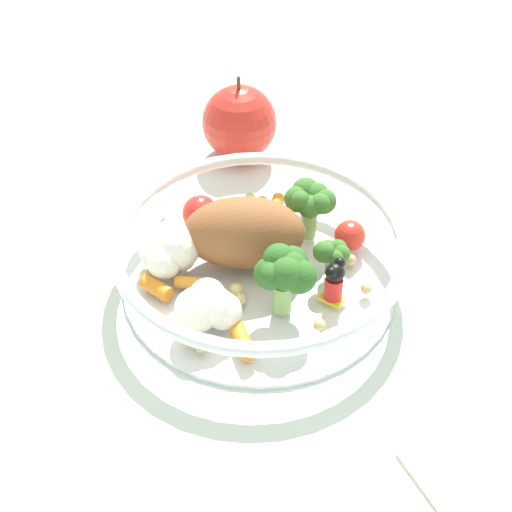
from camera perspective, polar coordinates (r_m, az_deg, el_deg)
name	(u,v)px	position (r m, az deg, el deg)	size (l,w,h in m)	color
ground_plane	(256,266)	(0.55, 0.03, -0.89)	(2.40, 2.40, 0.00)	silver
food_container	(248,252)	(0.52, -0.66, 0.33)	(0.23, 0.23, 0.07)	white
loose_apple	(239,123)	(0.66, -1.43, 11.34)	(0.07, 0.07, 0.09)	red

